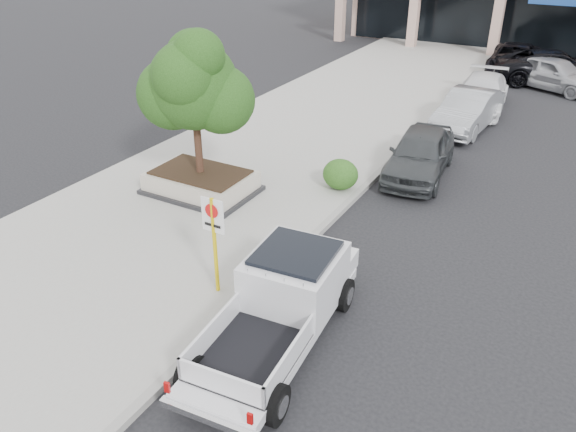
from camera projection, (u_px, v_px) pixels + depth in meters
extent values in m
plane|color=black|center=(317.00, 317.00, 11.98)|extent=(120.00, 120.00, 0.00)
cube|color=gray|center=(252.00, 166.00, 18.91)|extent=(8.00, 52.00, 0.15)
cube|color=gray|center=(360.00, 192.00, 17.21)|extent=(0.20, 52.00, 0.15)
cube|color=tan|center=(341.00, 8.00, 36.88)|extent=(0.55, 0.55, 4.20)
cube|color=black|center=(202.00, 190.00, 17.00)|extent=(3.20, 2.20, 0.12)
cube|color=#ABA18F|center=(201.00, 181.00, 16.85)|extent=(3.00, 2.00, 0.50)
cube|color=black|center=(200.00, 172.00, 16.72)|extent=(2.70, 1.70, 0.06)
cylinder|color=black|center=(197.00, 136.00, 16.18)|extent=(0.22, 0.22, 2.20)
sphere|color=#1A3A0F|center=(193.00, 85.00, 15.47)|extent=(2.50, 2.50, 2.50)
sphere|color=#1A3A0F|center=(221.00, 100.00, 15.59)|extent=(1.90, 1.90, 1.90)
sphere|color=#1A3A0F|center=(194.00, 58.00, 15.70)|extent=(1.60, 1.60, 1.60)
cylinder|color=#DAB90B|center=(215.00, 246.00, 12.04)|extent=(0.09, 0.09, 2.30)
cube|color=white|center=(213.00, 216.00, 11.69)|extent=(0.55, 0.03, 0.78)
cylinder|color=red|center=(211.00, 211.00, 11.61)|extent=(0.32, 0.02, 0.32)
ellipsoid|color=#1F4714|center=(340.00, 174.00, 17.02)|extent=(1.10, 0.99, 0.93)
imported|color=#323538|center=(420.00, 153.00, 18.13)|extent=(2.24, 4.60, 1.51)
imported|color=#9A9DA2|center=(468.00, 111.00, 22.05)|extent=(1.96, 4.71, 1.51)
imported|color=silver|center=(481.00, 93.00, 24.33)|extent=(2.49, 5.11, 1.43)
imported|color=black|center=(514.00, 59.00, 29.91)|extent=(2.83, 5.48, 1.48)
imported|color=#9FA1A7|center=(553.00, 74.00, 27.01)|extent=(4.99, 3.62, 1.58)
imported|color=black|center=(557.00, 67.00, 28.00)|extent=(6.40, 4.57, 1.62)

